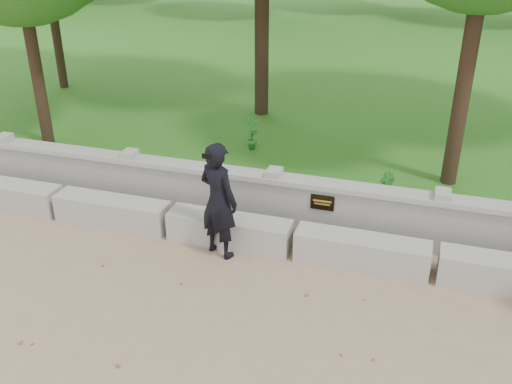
{
  "coord_description": "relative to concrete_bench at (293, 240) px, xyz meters",
  "views": [
    {
      "loc": [
        1.62,
        -5.11,
        4.59
      ],
      "look_at": [
        -0.52,
        1.74,
        1.02
      ],
      "focal_mm": 40.0,
      "sensor_mm": 36.0,
      "label": 1
    }
  ],
  "objects": [
    {
      "name": "lawn",
      "position": [
        -0.0,
        12.1,
        -0.1
      ],
      "size": [
        40.0,
        22.0,
        0.25
      ],
      "primitive_type": "cube",
      "color": "#1C5B15",
      "rests_on": "ground"
    },
    {
      "name": "man_main",
      "position": [
        -1.04,
        -0.31,
        0.65
      ],
      "size": [
        0.75,
        0.7,
        1.76
      ],
      "color": "black",
      "rests_on": "ground"
    },
    {
      "name": "concrete_bench",
      "position": [
        0.0,
        0.0,
        0.0
      ],
      "size": [
        11.9,
        0.45,
        0.45
      ],
      "color": "#A8A59F",
      "rests_on": "ground"
    },
    {
      "name": "ground",
      "position": [
        -0.0,
        -1.9,
        -0.22
      ],
      "size": [
        80.0,
        80.0,
        0.0
      ],
      "primitive_type": "plane",
      "color": "#997D5D",
      "rests_on": "ground"
    },
    {
      "name": "shrub_a",
      "position": [
        -1.66,
        3.15,
        0.35
      ],
      "size": [
        0.4,
        0.42,
        0.66
      ],
      "primitive_type": "imported",
      "rotation": [
        0.0,
        0.0,
        0.88
      ],
      "color": "#2C7929",
      "rests_on": "lawn"
    },
    {
      "name": "parapet_wall",
      "position": [
        0.0,
        0.7,
        0.24
      ],
      "size": [
        12.5,
        0.35,
        0.9
      ],
      "color": "#9E9B95",
      "rests_on": "ground"
    },
    {
      "name": "shrub_b",
      "position": [
        1.14,
        1.4,
        0.33
      ],
      "size": [
        0.33,
        0.38,
        0.62
      ],
      "primitive_type": "imported",
      "rotation": [
        0.0,
        0.0,
        1.75
      ],
      "color": "#2C7929",
      "rests_on": "lawn"
    }
  ]
}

